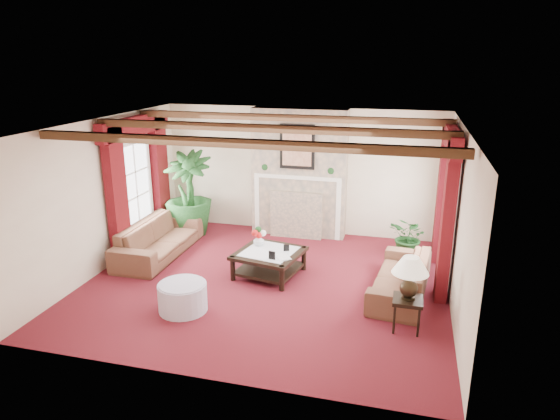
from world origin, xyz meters
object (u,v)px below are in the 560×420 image
(side_table, at_px, (407,314))
(sofa_left, at_px, (158,233))
(potted_palm, at_px, (189,211))
(sofa_right, at_px, (401,271))
(ottoman, at_px, (183,297))
(coffee_table, at_px, (269,263))

(side_table, bearing_deg, sofa_left, 160.80)
(potted_palm, relative_size, side_table, 3.77)
(potted_palm, bearing_deg, sofa_right, -21.46)
(sofa_left, bearing_deg, ottoman, -143.94)
(potted_palm, bearing_deg, side_table, -32.13)
(coffee_table, xyz_separation_m, ottoman, (-0.92, -1.57, -0.00))
(coffee_table, relative_size, side_table, 2.22)
(ottoman, bearing_deg, side_table, 5.00)
(coffee_table, bearing_deg, sofa_left, -177.92)
(potted_palm, relative_size, ottoman, 2.45)
(sofa_right, height_order, coffee_table, sofa_right)
(potted_palm, bearing_deg, ottoman, -67.45)
(sofa_right, relative_size, potted_palm, 1.14)
(potted_palm, bearing_deg, coffee_table, -35.94)
(sofa_left, bearing_deg, side_table, -109.22)
(sofa_right, bearing_deg, potted_palm, -105.21)
(sofa_right, xyz_separation_m, side_table, (0.12, -1.13, -0.15))
(sofa_right, xyz_separation_m, ottoman, (-3.19, -1.42, -0.18))
(sofa_left, relative_size, potted_palm, 1.25)
(sofa_left, distance_m, side_table, 4.99)
(potted_palm, xyz_separation_m, coffee_table, (2.25, -1.63, -0.29))
(ottoman, bearing_deg, sofa_right, 24.04)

